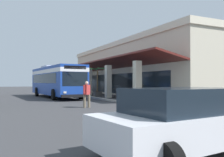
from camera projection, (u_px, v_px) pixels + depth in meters
ground at (114, 94)px, 32.32m from camera, size 120.00×120.00×0.00m
curb_strip at (77, 95)px, 28.98m from camera, size 34.11×0.50×0.12m
plaza_building at (145, 70)px, 33.13m from camera, size 28.73×13.84×6.62m
transit_bus at (56, 80)px, 24.88m from camera, size 11.37×3.38×3.34m
parked_sedan_white at (187, 120)px, 5.38m from camera, size 2.72×4.55×1.47m
pedestrian at (87, 93)px, 15.05m from camera, size 0.49×0.58×1.65m
potted_palm at (97, 89)px, 25.99m from camera, size 1.63×2.06×3.17m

